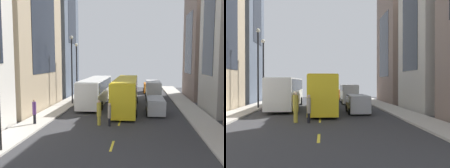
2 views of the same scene
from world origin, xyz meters
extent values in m
plane|color=#333335|center=(0.00, 0.00, 0.00)|extent=(41.67, 41.67, 0.00)
cube|color=#B2ADA3|center=(-7.58, 0.00, 0.07)|extent=(2.51, 44.00, 0.15)
cube|color=#B2ADA3|center=(7.58, 0.00, 0.07)|extent=(2.51, 44.00, 0.15)
cube|color=yellow|center=(0.00, -15.00, 0.01)|extent=(0.16, 2.00, 0.01)
cube|color=yellow|center=(0.00, -9.00, 0.01)|extent=(0.16, 2.00, 0.01)
cube|color=yellow|center=(0.00, -3.00, 0.01)|extent=(0.16, 2.00, 0.01)
cube|color=yellow|center=(0.00, 3.00, 0.01)|extent=(0.16, 2.00, 0.01)
cube|color=yellow|center=(0.00, 9.00, 0.01)|extent=(0.16, 2.00, 0.01)
cube|color=yellow|center=(0.00, 15.00, 0.01)|extent=(0.16, 2.00, 0.01)
cube|color=yellow|center=(0.00, 21.00, 0.01)|extent=(0.16, 2.00, 0.01)
cube|color=#B7B2A8|center=(13.04, -3.21, 9.06)|extent=(8.00, 7.69, 18.11)
cube|color=#1E232D|center=(13.04, -3.21, 9.06)|extent=(8.08, 4.23, 9.96)
cube|color=#7A665B|center=(12.48, 7.50, 8.19)|extent=(6.89, 9.31, 16.39)
cube|color=#1E232D|center=(12.48, 7.50, 8.19)|extent=(6.96, 5.12, 9.01)
cube|color=silver|center=(-3.83, 0.14, 1.77)|extent=(2.55, 11.86, 3.00)
cube|color=black|center=(-3.83, 0.14, 2.62)|extent=(2.60, 10.91, 1.20)
cube|color=beige|center=(-3.83, 0.14, 3.31)|extent=(2.45, 11.39, 0.08)
cylinder|color=black|center=(-5.00, 3.81, 0.50)|extent=(0.46, 1.00, 1.00)
cylinder|color=black|center=(-2.65, 3.81, 0.50)|extent=(0.46, 1.00, 1.00)
cylinder|color=black|center=(-5.00, -3.54, 0.50)|extent=(0.46, 1.00, 1.00)
cylinder|color=black|center=(-2.65, -3.54, 0.50)|extent=(0.46, 1.00, 1.00)
cube|color=yellow|center=(0.22, -2.62, 1.86)|extent=(2.45, 12.67, 3.30)
cube|color=black|center=(0.22, -2.62, 2.72)|extent=(2.50, 11.65, 1.48)
cube|color=gold|center=(0.22, -2.62, 3.55)|extent=(2.35, 12.16, 0.08)
cylinder|color=black|center=(-0.91, 1.31, 0.38)|extent=(0.44, 0.76, 0.76)
cylinder|color=black|center=(1.34, 1.31, 0.38)|extent=(0.44, 0.76, 0.76)
cylinder|color=black|center=(-0.91, -6.54, 0.38)|extent=(0.44, 0.76, 0.76)
cylinder|color=black|center=(1.34, -6.54, 0.38)|extent=(0.44, 0.76, 0.76)
cube|color=white|center=(3.77, 5.98, 1.35)|extent=(2.05, 5.57, 2.30)
cube|color=black|center=(3.77, 5.98, 2.10)|extent=(2.09, 5.13, 0.69)
cube|color=silver|center=(3.77, 5.98, 2.54)|extent=(1.97, 5.35, 0.08)
cylinder|color=black|center=(2.83, 7.70, 0.36)|extent=(0.37, 0.72, 0.72)
cylinder|color=black|center=(4.72, 7.70, 0.36)|extent=(0.37, 0.72, 0.72)
cylinder|color=black|center=(2.83, 4.25, 0.36)|extent=(0.37, 0.72, 0.72)
cylinder|color=black|center=(4.72, 4.25, 0.36)|extent=(0.37, 0.72, 0.72)
cube|color=orange|center=(3.38, 12.34, 0.88)|extent=(1.76, 4.25, 1.41)
cube|color=black|center=(3.38, 12.34, 1.24)|extent=(1.80, 3.91, 0.59)
cube|color=#BE6115|center=(3.38, 12.34, 1.62)|extent=(1.69, 4.08, 0.08)
cylinder|color=black|center=(2.57, 13.65, 0.31)|extent=(0.32, 0.62, 0.62)
cylinder|color=black|center=(4.19, 13.65, 0.31)|extent=(0.32, 0.62, 0.62)
cylinder|color=black|center=(2.57, 11.02, 0.31)|extent=(0.32, 0.62, 0.62)
cylinder|color=black|center=(4.19, 11.02, 0.31)|extent=(0.32, 0.62, 0.62)
cube|color=#B7BABF|center=(3.48, -4.72, 0.89)|extent=(1.80, 4.39, 1.45)
cube|color=black|center=(3.48, -4.72, 1.26)|extent=(1.83, 4.04, 0.61)
cube|color=#9C9EA2|center=(3.48, -4.72, 1.66)|extent=(1.72, 4.22, 0.08)
cylinder|color=black|center=(2.65, -3.36, 0.31)|extent=(0.32, 0.62, 0.62)
cylinder|color=black|center=(4.31, -3.36, 0.31)|extent=(0.32, 0.62, 0.62)
cylinder|color=black|center=(2.65, -6.08, 0.31)|extent=(0.32, 0.62, 0.62)
cylinder|color=black|center=(4.31, -6.08, 0.31)|extent=(0.32, 0.62, 0.62)
cylinder|color=gold|center=(-1.74, -9.92, 0.41)|extent=(0.30, 0.30, 0.81)
cylinder|color=gold|center=(-1.74, -9.92, 1.40)|extent=(0.40, 0.40, 1.17)
sphere|color=beige|center=(-1.74, -9.92, 2.10)|extent=(0.22, 0.22, 0.22)
cylinder|color=black|center=(-0.79, -10.13, 0.35)|extent=(0.21, 0.21, 0.70)
cylinder|color=gray|center=(-0.79, -10.13, 1.25)|extent=(0.28, 0.28, 1.10)
sphere|color=beige|center=(-0.79, -10.13, 1.92)|extent=(0.23, 0.23, 0.23)
cylinder|color=gold|center=(-7.75, 17.27, 0.51)|extent=(0.29, 0.29, 0.72)
cylinder|color=gold|center=(-7.75, 17.27, 1.41)|extent=(0.39, 0.39, 1.08)
sphere|color=tan|center=(-7.75, 17.27, 2.08)|extent=(0.25, 0.25, 0.25)
cylinder|color=black|center=(-6.83, -0.40, 4.26)|extent=(0.18, 0.18, 8.22)
sphere|color=silver|center=(-6.83, -0.40, 8.55)|extent=(0.44, 0.44, 0.44)
cylinder|color=black|center=(-6.83, 1.99, 3.87)|extent=(0.18, 0.18, 7.44)
sphere|color=silver|center=(-6.83, 1.99, 7.77)|extent=(0.44, 0.44, 0.44)
camera|label=1|loc=(1.80, -30.60, 5.71)|focal=39.00mm
camera|label=2|loc=(0.21, -27.87, 2.92)|focal=39.73mm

